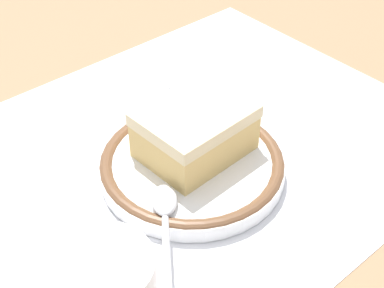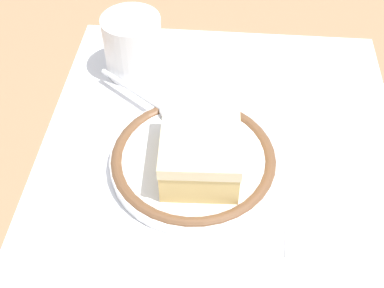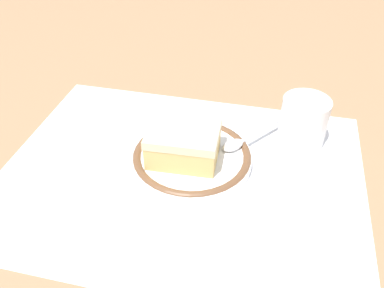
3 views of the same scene
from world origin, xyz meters
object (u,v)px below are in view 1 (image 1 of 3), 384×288
cake_slice (197,130)px  sugar_packet (182,84)px  plate (192,165)px  spoon (165,217)px

cake_slice → sugar_packet: (-0.08, -0.11, -0.04)m
cake_slice → sugar_packet: 0.14m
plate → sugar_packet: plate is taller
sugar_packet → cake_slice: bearing=55.8°
spoon → sugar_packet: spoon is taller
cake_slice → spoon: 0.10m
plate → cake_slice: cake_slice is taller
spoon → sugar_packet: 0.23m
plate → spoon: bearing=32.9°
plate → cake_slice: bearing=-147.7°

